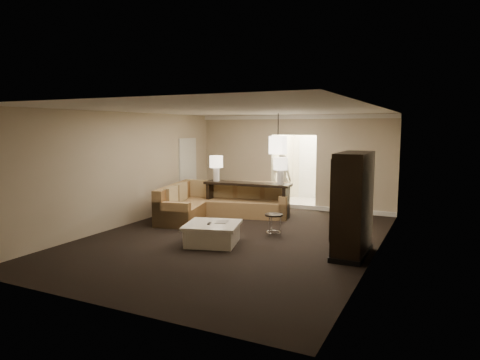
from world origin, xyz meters
The scene contains 19 objects.
ground centered at (0.00, 0.00, 0.00)m, with size 8.00×8.00×0.00m, color black.
wall_back centered at (0.00, 4.00, 1.40)m, with size 6.00×0.04×2.80m, color #C1AE92.
wall_front centered at (0.00, -4.00, 1.40)m, with size 6.00×0.04×2.80m, color #C1AE92.
wall_left centered at (-3.00, 0.00, 1.40)m, with size 0.04×8.00×2.80m, color #C1AE92.
wall_right centered at (3.00, 0.00, 1.40)m, with size 0.04×8.00×2.80m, color #C1AE92.
ceiling centered at (0.00, 0.00, 2.80)m, with size 6.00×8.00×0.02m, color silver.
crown_molding centered at (0.00, 3.95, 2.73)m, with size 6.00×0.10×0.12m, color white.
baseboard centered at (0.00, 3.95, 0.06)m, with size 6.00×0.10×0.12m, color white.
side_door centered at (-2.97, 2.80, 1.05)m, with size 0.05×0.90×2.10m, color white.
foyer centered at (0.00, 5.34, 1.30)m, with size 1.44×2.02×2.80m.
sectional_sofa centered at (-1.42, 1.79, 0.37)m, with size 3.24×3.02×0.93m.
coffee_table centered at (-0.18, -0.59, 0.22)m, with size 1.34×1.34×0.46m.
console_table centered at (-0.72, 2.28, 0.55)m, with size 2.44×0.74×0.93m.
armoire centered at (2.59, -0.12, 0.94)m, with size 0.59×1.37×1.97m.
drink_table centered at (0.74, 0.55, 0.36)m, with size 0.40×0.40×0.51m.
table_lamp_left centered at (-1.64, 2.20, 1.40)m, with size 0.37×0.37×0.71m.
table_lamp_right centered at (0.21, 2.36, 1.40)m, with size 0.37×0.37×0.71m.
pendant_light centered at (0.00, 2.70, 1.95)m, with size 0.38×0.38×1.09m.
person centered at (-0.44, 4.30, 0.90)m, with size 0.65×0.43×1.79m, color beige.
Camera 1 is at (4.15, -8.19, 2.43)m, focal length 32.00 mm.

